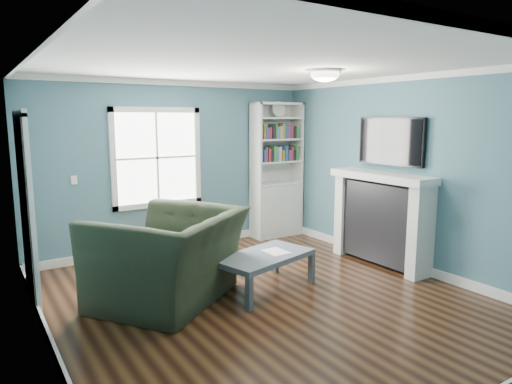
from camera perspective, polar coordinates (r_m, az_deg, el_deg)
floor at (r=5.32m, az=1.17°, el=-13.30°), size 5.00×5.00×0.00m
room_walls at (r=4.94m, az=1.23°, el=3.90°), size 5.00×5.00×5.00m
trim at (r=4.98m, az=1.21°, el=-0.05°), size 4.50×5.00×2.60m
window at (r=7.03m, az=-12.27°, el=4.21°), size 1.40×0.06×1.50m
bookshelf at (r=7.90m, az=2.56°, el=1.09°), size 0.90×0.35×2.31m
fireplace at (r=6.60m, az=15.38°, el=-3.39°), size 0.44×1.58×1.30m
tv at (r=6.55m, az=16.50°, el=6.10°), size 0.06×1.10×0.65m
door at (r=5.59m, az=-26.83°, el=-1.74°), size 0.12×0.98×2.17m
ceiling_fixture at (r=5.57m, az=8.62°, el=14.38°), size 0.38×0.38×0.15m
light_switch at (r=6.73m, az=-21.79°, el=1.40°), size 0.08×0.01×0.12m
recliner at (r=5.19m, az=-10.85°, el=-6.18°), size 1.84×1.72×1.35m
coffee_table at (r=5.50m, az=0.99°, el=-8.33°), size 1.32×0.94×0.44m
paper_sheet at (r=5.59m, az=2.48°, el=-7.44°), size 0.25×0.32×0.00m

